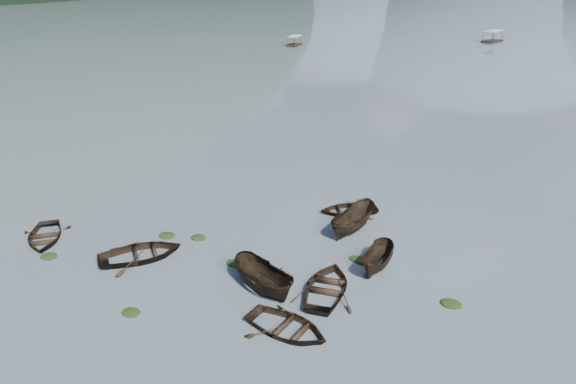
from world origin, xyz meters
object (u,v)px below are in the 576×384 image
at_px(rowboat_0, 45,240).
at_px(rowboat_3, 327,292).
at_px(pontoon_left, 294,46).
at_px(pontoon_centre, 492,42).

relative_size(rowboat_0, rowboat_3, 0.91).
height_order(rowboat_0, pontoon_left, pontoon_left).
distance_m(rowboat_3, pontoon_left, 96.16).
xyz_separation_m(rowboat_3, pontoon_left, (-40.78, 87.08, 0.00)).
xyz_separation_m(rowboat_0, pontoon_left, (-21.82, 89.32, 0.00)).
height_order(rowboat_3, pontoon_centre, pontoon_centre).
bearing_deg(pontoon_centre, rowboat_0, -79.61).
bearing_deg(rowboat_3, pontoon_left, -72.64).
bearing_deg(pontoon_left, rowboat_0, -83.85).
height_order(rowboat_3, pontoon_left, pontoon_left).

